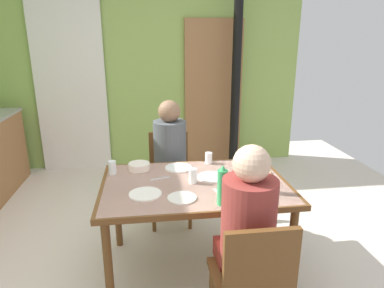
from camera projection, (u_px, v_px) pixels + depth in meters
name	position (u px, v px, depth m)	size (l,w,h in m)	color
ground_plane	(142.00, 269.00, 2.68)	(6.36, 6.36, 0.00)	silver
wall_back	(138.00, 63.00, 4.57)	(4.45, 0.10, 2.84)	#96B758
door_wooden	(213.00, 94.00, 4.75)	(0.80, 0.05, 2.00)	#9F6B40
stove_pipe_column	(237.00, 64.00, 4.40)	(0.12, 0.12, 2.84)	black
curtain_panel	(70.00, 82.00, 4.43)	(0.90, 0.03, 2.38)	white
dining_table	(195.00, 191.00, 2.51)	(1.36, 0.92, 0.73)	brown
chair_near_diner	(252.00, 280.00, 1.82)	(0.40, 0.40, 0.87)	brown
chair_far_diner	(170.00, 171.00, 3.31)	(0.40, 0.40, 0.87)	brown
person_near_diner	(248.00, 221.00, 1.86)	(0.30, 0.37, 0.77)	maroon
person_far_diner	(170.00, 148.00, 3.10)	(0.30, 0.37, 0.77)	#54505B
water_bottle_green_near	(249.00, 171.00, 2.31)	(0.06, 0.06, 0.31)	#34A15C
water_bottle_green_far	(222.00, 186.00, 2.13)	(0.06, 0.06, 0.27)	#33A25C
serving_bowl_center	(139.00, 166.00, 2.73)	(0.17, 0.17, 0.06)	silver
dinner_plate_near_left	(211.00, 177.00, 2.57)	(0.22, 0.22, 0.01)	white
dinner_plate_near_right	(145.00, 194.00, 2.29)	(0.22, 0.22, 0.01)	white
dinner_plate_far_center	(182.00, 198.00, 2.24)	(0.19, 0.19, 0.01)	silver
dinner_plate_far_side	(178.00, 168.00, 2.76)	(0.22, 0.22, 0.01)	white
drinking_glass_by_near_diner	(193.00, 176.00, 2.47)	(0.06, 0.06, 0.11)	silver
drinking_glass_by_far_diner	(112.00, 168.00, 2.63)	(0.06, 0.06, 0.11)	silver
drinking_glass_spare_center	(209.00, 158.00, 2.86)	(0.06, 0.06, 0.09)	silver
bread_plate_sliced	(258.00, 173.00, 2.64)	(0.19, 0.19, 0.02)	#DBB77A
cutlery_knife_near	(253.00, 164.00, 2.84)	(0.15, 0.02, 0.00)	silver
cutlery_fork_near	(160.00, 178.00, 2.56)	(0.15, 0.02, 0.00)	silver
cutlery_knife_far	(218.00, 193.00, 2.31)	(0.15, 0.02, 0.00)	silver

